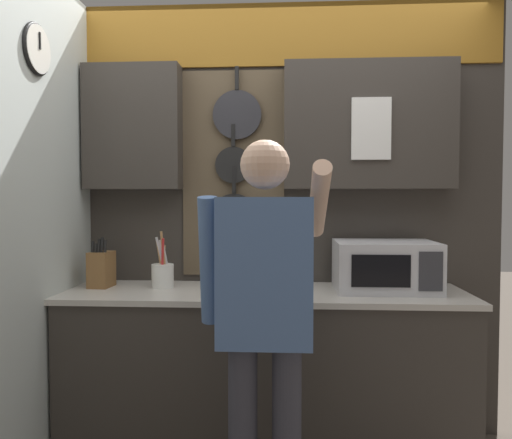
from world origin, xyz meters
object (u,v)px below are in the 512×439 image
object	(u,v)px
microwave	(385,266)
knife_block	(101,269)
person	(265,303)
utensil_crock	(163,274)

from	to	relation	value
microwave	knife_block	size ratio (longest dim) A/B	1.89
microwave	person	distance (m)	0.94
microwave	person	xyz separation A→B (m)	(-0.62, -0.71, -0.06)
utensil_crock	person	size ratio (longest dim) A/B	0.19
utensil_crock	person	world-z (taller)	person
utensil_crock	microwave	bearing A→B (deg)	-0.06
microwave	knife_block	bearing A→B (deg)	179.98
microwave	utensil_crock	xyz separation A→B (m)	(-1.22, 0.00, -0.05)
person	utensil_crock	bearing A→B (deg)	130.27
microwave	knife_block	world-z (taller)	knife_block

